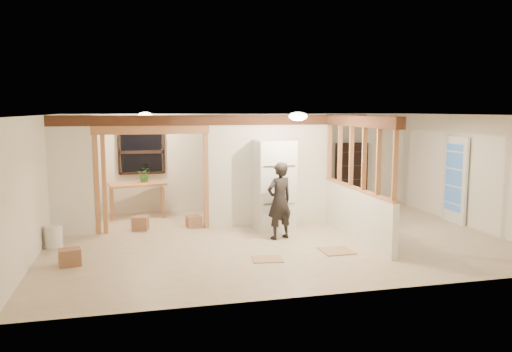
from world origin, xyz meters
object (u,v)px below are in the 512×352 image
object	(u,v)px
refrigerator	(274,185)
woman	(279,201)
bookshelf	(351,174)
shop_vac	(71,212)
work_table	(138,200)

from	to	relation	value
refrigerator	woman	xyz separation A→B (m)	(-0.13, -0.85, -0.19)
woman	bookshelf	size ratio (longest dim) A/B	0.92
woman	shop_vac	bearing A→B (deg)	-46.89
refrigerator	shop_vac	world-z (taller)	refrigerator
woman	shop_vac	distance (m)	4.80
shop_vac	bookshelf	bearing A→B (deg)	7.69
work_table	shop_vac	world-z (taller)	work_table
woman	work_table	size ratio (longest dim) A/B	1.19
woman	work_table	bearing A→B (deg)	-65.27
shop_vac	bookshelf	xyz separation A→B (m)	(7.23, 0.98, 0.53)
refrigerator	woman	bearing A→B (deg)	-98.43
shop_vac	bookshelf	world-z (taller)	bookshelf
work_table	shop_vac	xyz separation A→B (m)	(-1.47, -0.66, -0.09)
bookshelf	work_table	bearing A→B (deg)	-176.85
woman	bookshelf	distance (m)	4.32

